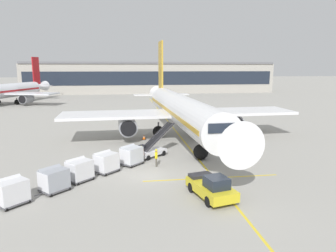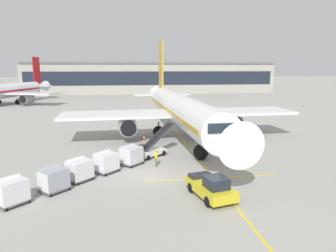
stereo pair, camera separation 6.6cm
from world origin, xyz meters
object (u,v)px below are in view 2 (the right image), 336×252
at_px(safety_cone_engine_keepout, 144,137).
at_px(ground_crew_by_loader, 142,153).
at_px(baggage_cart_third, 79,169).
at_px(baggage_cart_fifth, 11,191).
at_px(baggage_cart_lead, 131,155).
at_px(baggage_cart_fourth, 54,179).
at_px(belt_loader, 152,148).
at_px(parked_airplane, 180,110).
at_px(distant_airplane, 5,91).
at_px(ground_crew_by_carts, 156,157).
at_px(baggage_cart_second, 106,162).
at_px(pushback_tug, 211,187).

bearing_deg(safety_cone_engine_keepout, ground_crew_by_loader, -94.74).
distance_m(baggage_cart_third, ground_crew_by_loader, 7.02).
bearing_deg(ground_crew_by_loader, baggage_cart_fifth, -138.37).
height_order(baggage_cart_lead, ground_crew_by_loader, baggage_cart_lead).
bearing_deg(baggage_cart_fourth, belt_loader, 45.60).
xyz_separation_m(parked_airplane, distant_airplane, (-38.04, 43.68, -0.42)).
xyz_separation_m(belt_loader, ground_crew_by_loader, (-1.27, -2.14, 0.08)).
height_order(safety_cone_engine_keepout, distant_airplane, distant_airplane).
distance_m(ground_crew_by_carts, distant_airplane, 64.95).
xyz_separation_m(baggage_cart_second, safety_cone_engine_keepout, (4.22, 12.66, -0.70)).
bearing_deg(ground_crew_by_loader, distant_airplane, 120.81).
height_order(belt_loader, pushback_tug, belt_loader).
relative_size(baggage_cart_lead, pushback_tug, 0.53).
relative_size(pushback_tug, ground_crew_by_loader, 2.73).
xyz_separation_m(parked_airplane, baggage_cart_fifth, (-15.30, -18.88, -2.89)).
distance_m(ground_crew_by_carts, safety_cone_engine_keepout, 11.63).
bearing_deg(baggage_cart_second, baggage_cart_fifth, -135.77).
bearing_deg(distant_airplane, safety_cone_engine_keepout, -52.99).
distance_m(parked_airplane, ground_crew_by_carts, 12.97).
bearing_deg(safety_cone_engine_keepout, baggage_cart_second, -108.46).
distance_m(baggage_cart_second, distant_airplane, 63.58).
bearing_deg(distant_airplane, baggage_cart_lead, -60.26).
relative_size(baggage_cart_fourth, ground_crew_by_loader, 1.46).
bearing_deg(baggage_cart_fifth, parked_airplane, 50.99).
bearing_deg(parked_airplane, belt_loader, -118.52).
bearing_deg(baggage_cart_second, safety_cone_engine_keepout, 71.54).
height_order(ground_crew_by_loader, distant_airplane, distant_airplane).
bearing_deg(baggage_cart_fourth, baggage_cart_second, 46.55).
bearing_deg(pushback_tug, ground_crew_by_loader, 116.73).
height_order(ground_crew_by_loader, ground_crew_by_carts, same).
distance_m(ground_crew_by_loader, safety_cone_engine_keepout, 10.23).
xyz_separation_m(baggage_cart_lead, ground_crew_by_loader, (1.06, 0.52, -0.00)).
relative_size(parked_airplane, distant_airplane, 1.13).
relative_size(baggage_cart_third, safety_cone_engine_keepout, 4.05).
height_order(baggage_cart_third, ground_crew_by_carts, baggage_cart_third).
height_order(baggage_cart_third, baggage_cart_fifth, same).
bearing_deg(baggage_cart_second, baggage_cart_third, -138.44).
bearing_deg(ground_crew_by_carts, parked_airplane, 69.50).
xyz_separation_m(baggage_cart_fourth, baggage_cart_fifth, (-2.40, -2.03, 0.00)).
distance_m(parked_airplane, safety_cone_engine_keepout, 6.10).
distance_m(parked_airplane, distant_airplane, 57.92).
bearing_deg(baggage_cart_third, parked_airplane, 52.68).
relative_size(parked_airplane, baggage_cart_lead, 16.21).
relative_size(belt_loader, ground_crew_by_loader, 2.70).
distance_m(baggage_cart_fifth, distant_airplane, 66.62).
relative_size(belt_loader, distant_airplane, 0.13).
distance_m(baggage_cart_lead, safety_cone_engine_keepout, 10.89).
xyz_separation_m(baggage_cart_fifth, distant_airplane, (-22.75, 62.56, 2.47)).
xyz_separation_m(belt_loader, baggage_cart_third, (-6.77, -6.50, 0.08)).
bearing_deg(baggage_cart_lead, baggage_cart_fourth, -135.75).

